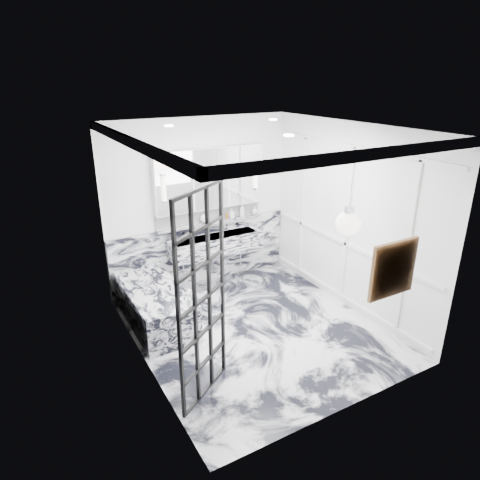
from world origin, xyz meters
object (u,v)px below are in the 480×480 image
crittall_door (202,300)px  mirror_cabinet (210,179)px  trough_sink (216,244)px  bathtub (155,305)px

crittall_door → mirror_cabinet: size_ratio=1.25×
crittall_door → trough_sink: size_ratio=1.48×
mirror_cabinet → bathtub: 2.20m
bathtub → crittall_door: bearing=-90.0°
mirror_cabinet → crittall_door: bearing=-117.7°
bathtub → mirror_cabinet: bearing=32.1°
mirror_cabinet → trough_sink: bearing=-90.0°
crittall_door → trough_sink: crittall_door is taller
trough_sink → mirror_cabinet: bearing=90.0°
crittall_door → bathtub: bearing=55.8°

